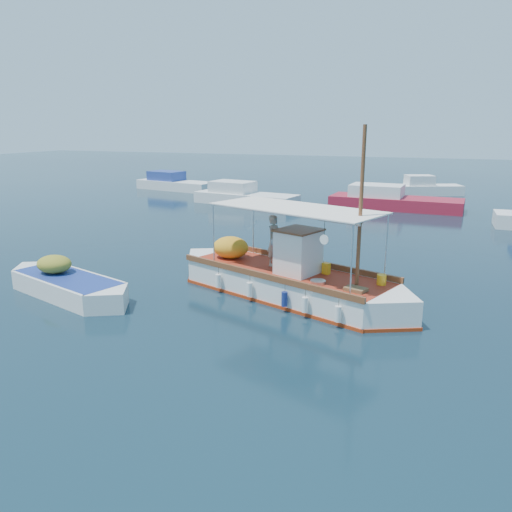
% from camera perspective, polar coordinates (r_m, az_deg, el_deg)
% --- Properties ---
extents(ground, '(160.00, 160.00, 0.00)m').
position_cam_1_polar(ground, '(16.28, 2.47, -5.16)').
color(ground, black).
rests_on(ground, ground).
extents(fishing_caique, '(8.86, 4.75, 5.75)m').
position_cam_1_polar(fishing_caique, '(16.75, 3.32, -2.76)').
color(fishing_caique, white).
rests_on(fishing_caique, ground).
extents(dinghy, '(5.66, 2.86, 1.45)m').
position_cam_1_polar(dinghy, '(17.92, -20.77, -3.24)').
color(dinghy, white).
rests_on(dinghy, ground).
extents(bg_boat_nw, '(7.91, 3.55, 1.80)m').
position_cam_1_polar(bg_boat_nw, '(36.49, -1.47, 6.74)').
color(bg_boat_nw, silver).
rests_on(bg_boat_nw, ground).
extents(bg_boat_n, '(8.87, 3.28, 1.80)m').
position_cam_1_polar(bg_boat_n, '(35.62, 15.20, 6.04)').
color(bg_boat_n, maroon).
rests_on(bg_boat_n, ground).
extents(bg_boat_far_w, '(7.74, 3.67, 1.80)m').
position_cam_1_polar(bg_boat_far_w, '(45.39, -9.33, 8.11)').
color(bg_boat_far_w, silver).
rests_on(bg_boat_far_w, ground).
extents(bg_boat_far_n, '(5.65, 3.85, 1.80)m').
position_cam_1_polar(bg_boat_far_n, '(43.77, 18.88, 7.28)').
color(bg_boat_far_n, silver).
rests_on(bg_boat_far_n, ground).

